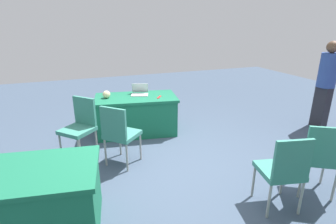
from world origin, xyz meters
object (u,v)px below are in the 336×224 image
Objects in this scene: chair_aisle at (119,132)px; yarn_ball at (106,94)px; chair_tucked_left at (283,168)px; table_foreground at (136,114)px; chair_near_front at (80,124)px; scissors_red at (159,97)px; table_back_left at (28,202)px; person_attendee_standing at (326,81)px; chair_by_pillar at (319,155)px; laptop_silver at (140,93)px.

yarn_ball is (-0.01, -1.24, 0.25)m from chair_aisle.
table_foreground is at bearing 121.60° from chair_tucked_left.
scissors_red is (-1.46, -0.46, 0.17)m from chair_near_front.
chair_tucked_left is (-0.98, 2.79, 0.17)m from table_foreground.
table_foreground is at bearing -127.17° from table_back_left.
person_attendee_standing is 4.29m from yarn_ball.
chair_aisle is (-1.12, -1.03, 0.18)m from table_back_left.
chair_near_front reaches higher than chair_aisle.
table_foreground is 3.15m from chair_by_pillar.
scissors_red is at bearing 90.60° from chair_aisle.
chair_by_pillar is at bearing 120.60° from table_foreground.
scissors_red is at bearing 151.45° from laptop_silver.
table_back_left is at bearing -91.89° from chair_aisle.
laptop_silver reaches higher than table_back_left.
chair_near_front is 0.56× the size of person_attendee_standing.
laptop_silver is at bearing -178.17° from yarn_ball.
laptop_silver is 0.64m from yarn_ball.
yarn_ball reaches higher than scissors_red.
laptop_silver reaches higher than yarn_ball.
chair_by_pillar is at bearing 128.77° from person_attendee_standing.
scissors_red reaches higher than table_back_left.
chair_by_pillar reaches higher than laptop_silver.
chair_tucked_left is 0.63m from chair_by_pillar.
chair_near_front is at bearing -36.55° from scissors_red.
person_attendee_standing reaches higher than yarn_ball.
chair_tucked_left is at bearing 167.01° from table_back_left.
table_back_left is at bearing 71.34° from laptop_silver.
chair_tucked_left reaches higher than table_back_left.
chair_by_pillar is 2.78m from scissors_red.
table_foreground is at bearing -80.99° from scissors_red.
table_foreground is 0.69m from yarn_ball.
chair_by_pillar is 6.91× the size of yarn_ball.
chair_by_pillar is at bearing 136.74° from laptop_silver.
chair_tucked_left reaches higher than yarn_ball.
laptop_silver is at bearing -99.57° from chair_near_front.
chair_tucked_left is 6.80× the size of yarn_ball.
yarn_ball is at bearing 73.74° from person_attendee_standing.
table_back_left is 1.61× the size of chair_tucked_left.
chair_by_pillar is at bearing 9.28° from chair_aisle.
chair_near_front is at bearing 52.58° from laptop_silver.
table_back_left is 3.86× the size of laptop_silver.
chair_by_pillar is 3.52m from yarn_ball.
person_attendee_standing is (-5.26, -1.15, 0.60)m from table_back_left.
table_back_left is at bearing 52.83° from table_foreground.
chair_by_pillar reaches higher than scissors_red.
chair_aisle is at bearing 90.57° from person_attendee_standing.
person_attendee_standing is at bearing 71.16° from chair_by_pillar.
table_back_left is (1.65, 2.18, 0.00)m from table_foreground.
chair_by_pillar is (-2.14, 1.56, 0.01)m from chair_aisle.
table_foreground is at bearing 64.83° from laptop_silver.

